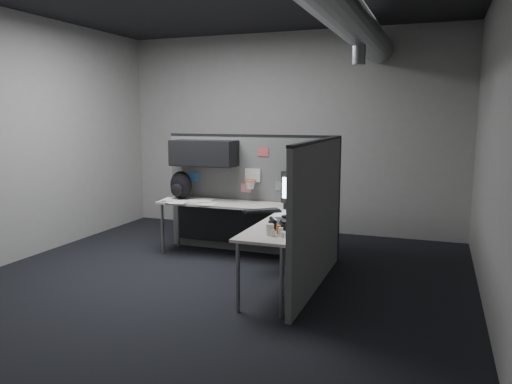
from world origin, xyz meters
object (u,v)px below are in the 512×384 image
at_px(monitor, 304,190).
at_px(backpack, 181,186).
at_px(phone, 279,224).
at_px(keyboard, 262,211).
at_px(desk, 252,218).

distance_m(monitor, backpack, 1.80).
relative_size(monitor, phone, 1.89).
bearing_deg(monitor, keyboard, -155.39).
bearing_deg(desk, monitor, 18.22).
bearing_deg(backpack, desk, 2.93).
relative_size(desk, backpack, 5.93).
relative_size(desk, phone, 7.93).
xyz_separation_m(desk, phone, (0.65, -0.93, 0.16)).
height_order(phone, backpack, backpack).
bearing_deg(backpack, keyboard, -2.35).
distance_m(keyboard, backpack, 1.49).
xyz_separation_m(desk, monitor, (0.62, 0.20, 0.36)).
height_order(desk, phone, phone).
bearing_deg(phone, keyboard, 103.24).
bearing_deg(monitor, backpack, 156.31).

